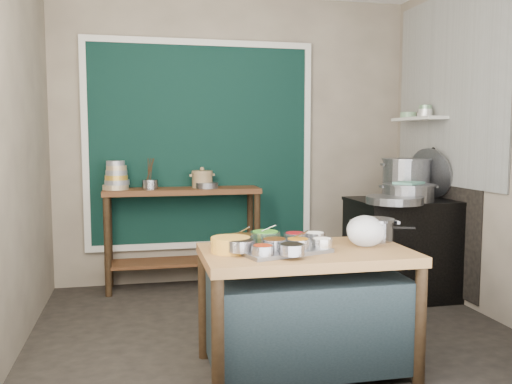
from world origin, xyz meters
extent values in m
cube|color=#2A2520|center=(0.00, 0.00, -0.01)|extent=(3.50, 3.00, 0.02)
cube|color=gray|center=(0.00, 1.51, 1.40)|extent=(3.50, 0.02, 2.80)
cube|color=gray|center=(-1.76, 0.00, 1.40)|extent=(0.02, 3.00, 2.80)
cube|color=gray|center=(1.76, 0.00, 1.40)|extent=(0.02, 3.00, 2.80)
cube|color=black|center=(-0.35, 1.47, 1.35)|extent=(2.10, 0.02, 1.90)
cube|color=#B2B2AA|center=(1.74, 0.55, 1.85)|extent=(0.02, 1.70, 1.70)
cube|color=black|center=(1.74, 0.65, 0.70)|extent=(0.01, 1.30, 1.30)
cube|color=beige|center=(1.63, 0.85, 1.60)|extent=(0.22, 0.70, 0.03)
cube|color=olive|center=(0.02, -0.75, 0.38)|extent=(1.25, 0.73, 0.75)
cube|color=#4E2916|center=(-0.55, 1.28, 0.47)|extent=(1.45, 0.40, 0.95)
cube|color=black|center=(1.35, 0.55, 0.42)|extent=(0.90, 0.68, 0.85)
cube|color=black|center=(1.35, 0.55, 0.86)|extent=(0.92, 0.69, 0.03)
cube|color=gray|center=(-0.15, -0.77, 0.76)|extent=(0.60, 0.50, 0.02)
cylinder|color=silver|center=(0.10, -0.81, 0.80)|extent=(0.12, 0.12, 0.05)
cylinder|color=gray|center=(-0.20, -0.82, 0.81)|extent=(0.16, 0.16, 0.06)
cylinder|color=gray|center=(-0.01, -0.63, 0.80)|extent=(0.15, 0.15, 0.06)
cylinder|color=gray|center=(0.12, -0.63, 0.80)|extent=(0.13, 0.13, 0.06)
cylinder|color=gray|center=(-0.14, -0.97, 0.80)|extent=(0.15, 0.15, 0.06)
cylinder|color=gray|center=(-0.39, -0.80, 0.81)|extent=(0.17, 0.17, 0.06)
cylinder|color=gray|center=(-0.36, -0.64, 0.81)|extent=(0.16, 0.16, 0.06)
cylinder|color=gray|center=(-0.20, -0.61, 0.81)|extent=(0.18, 0.18, 0.07)
cylinder|color=gray|center=(-0.06, -0.83, 0.80)|extent=(0.15, 0.15, 0.06)
cylinder|color=gray|center=(-0.29, -0.94, 0.80)|extent=(0.13, 0.13, 0.05)
cylinder|color=gold|center=(-0.44, -0.72, 0.79)|extent=(0.31, 0.31, 0.09)
ellipsoid|color=white|center=(0.41, -0.74, 0.84)|extent=(0.27, 0.24, 0.18)
ellipsoid|color=white|center=(0.45, -0.63, 0.84)|extent=(0.30, 0.28, 0.18)
cylinder|color=tan|center=(-1.15, 1.29, 0.97)|extent=(0.23, 0.23, 0.04)
cylinder|color=gray|center=(-1.15, 1.29, 1.02)|extent=(0.22, 0.22, 0.04)
cylinder|color=gold|center=(-1.15, 1.29, 1.06)|extent=(0.21, 0.21, 0.04)
cylinder|color=gray|center=(-1.15, 1.29, 1.10)|extent=(0.20, 0.20, 0.04)
cylinder|color=tan|center=(-1.15, 1.29, 1.15)|extent=(0.19, 0.19, 0.04)
cylinder|color=gray|center=(-1.15, 1.29, 1.19)|extent=(0.17, 0.17, 0.04)
cylinder|color=gray|center=(-0.85, 1.25, 0.99)|extent=(0.16, 0.16, 0.09)
cylinder|color=gray|center=(-0.32, 1.24, 0.98)|extent=(0.25, 0.25, 0.05)
cylinder|color=gray|center=(1.63, 0.62, 1.10)|extent=(0.26, 0.47, 0.45)
cube|color=#5C9C83|center=(1.31, 0.42, 1.04)|extent=(0.30, 0.28, 0.02)
cylinder|color=gray|center=(1.11, 0.27, 0.91)|extent=(0.50, 0.50, 0.06)
cylinder|color=silver|center=(1.63, 0.75, 1.63)|extent=(0.13, 0.13, 0.04)
cylinder|color=silver|center=(1.63, 0.75, 1.67)|extent=(0.12, 0.12, 0.04)
cylinder|color=gray|center=(1.63, 0.75, 1.70)|extent=(0.11, 0.11, 0.04)
cylinder|color=gray|center=(1.63, 1.06, 1.64)|extent=(0.19, 0.19, 0.05)
camera|label=1|loc=(-0.97, -3.81, 1.42)|focal=38.00mm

